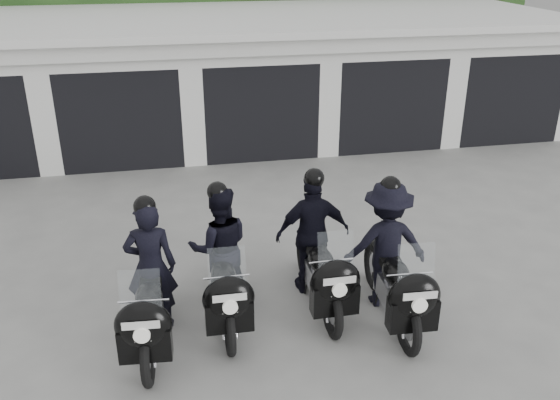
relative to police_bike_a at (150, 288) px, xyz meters
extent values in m
plane|color=gray|center=(2.51, 0.84, -0.77)|extent=(80.00, 80.00, 0.00)
cube|color=silver|center=(2.51, 9.34, 0.63)|extent=(16.00, 6.00, 2.80)
cube|color=silver|center=(2.51, 9.14, 2.11)|extent=(16.40, 6.80, 0.16)
cube|color=silver|center=(2.51, 6.09, 1.88)|extent=(16.40, 0.12, 0.40)
cube|color=black|center=(2.51, 6.32, -0.65)|extent=(16.00, 0.06, 0.24)
cube|color=silver|center=(-2.14, 6.49, 0.63)|extent=(0.50, 0.50, 2.80)
cube|color=black|center=(-0.59, 7.54, 0.33)|extent=(2.60, 2.60, 2.20)
cube|color=silver|center=(-0.59, 6.49, 1.73)|extent=(2.60, 0.50, 0.60)
cube|color=silver|center=(0.96, 6.49, 0.63)|extent=(0.50, 0.50, 2.80)
cube|color=black|center=(2.51, 7.54, 0.33)|extent=(2.60, 2.60, 2.20)
cube|color=silver|center=(2.51, 6.49, 1.73)|extent=(2.60, 0.50, 0.60)
cube|color=silver|center=(4.06, 6.49, 0.63)|extent=(0.50, 0.50, 2.80)
cube|color=black|center=(5.61, 7.54, 0.33)|extent=(2.60, 2.60, 2.20)
cube|color=silver|center=(5.61, 6.49, 1.73)|extent=(2.60, 0.50, 0.60)
cube|color=silver|center=(7.16, 6.49, 0.63)|extent=(0.50, 0.50, 2.80)
cube|color=black|center=(8.71, 7.54, 0.33)|extent=(2.60, 2.60, 2.20)
cube|color=silver|center=(8.71, 6.49, 1.73)|extent=(2.60, 0.50, 0.60)
cube|color=#173212|center=(2.51, 13.34, 1.38)|extent=(20.00, 2.00, 4.30)
cylinder|color=black|center=(-3.99, 14.84, 0.88)|extent=(0.24, 0.24, 3.30)
cylinder|color=black|center=(5.51, 14.84, 0.88)|extent=(0.24, 0.24, 3.30)
cylinder|color=black|center=(10.01, 14.84, 0.88)|extent=(0.24, 0.24, 3.30)
torus|color=black|center=(-0.06, -0.74, -0.45)|extent=(0.17, 0.76, 0.75)
torus|color=black|center=(0.06, 0.73, -0.45)|extent=(0.17, 0.76, 0.75)
cube|color=#A7A7AD|center=(0.00, 0.02, -0.38)|extent=(0.31, 0.58, 0.33)
cube|color=black|center=(0.00, 0.00, -0.54)|extent=(0.19, 1.34, 0.06)
ellipsoid|color=black|center=(-0.01, -0.15, -0.03)|extent=(0.38, 0.62, 0.30)
cube|color=black|center=(0.02, 0.28, -0.01)|extent=(0.31, 0.58, 0.10)
ellipsoid|color=black|center=(-0.07, -0.82, 0.03)|extent=(0.67, 0.39, 0.62)
cube|color=black|center=(-0.07, -0.82, -0.20)|extent=(0.61, 0.27, 0.41)
cube|color=#B2BFC6|center=(-0.06, -0.79, 0.44)|extent=(0.46, 0.15, 0.52)
cylinder|color=silver|center=(-0.05, -0.61, 0.22)|extent=(0.57, 0.08, 0.03)
cube|color=silver|center=(-0.08, -0.99, 0.15)|extent=(0.41, 0.05, 0.09)
cube|color=silver|center=(-0.08, -0.96, -0.03)|extent=(0.19, 0.03, 0.10)
imported|color=black|center=(0.02, 0.31, 0.13)|extent=(0.69, 0.48, 1.80)
sphere|color=black|center=(0.02, 0.31, 0.97)|extent=(0.28, 0.28, 0.28)
torus|color=black|center=(0.93, -0.38, -0.46)|extent=(0.12, 0.74, 0.74)
torus|color=black|center=(0.95, 1.08, -0.46)|extent=(0.12, 0.74, 0.74)
cube|color=#A7A7AD|center=(0.94, 0.37, -0.39)|extent=(0.27, 0.56, 0.32)
cube|color=black|center=(0.94, 0.35, -0.55)|extent=(0.10, 1.31, 0.06)
ellipsoid|color=black|center=(0.94, 0.20, -0.04)|extent=(0.34, 0.59, 0.29)
cube|color=black|center=(0.95, 0.63, -0.02)|extent=(0.27, 0.56, 0.10)
ellipsoid|color=black|center=(0.93, -0.46, 0.02)|extent=(0.64, 0.34, 0.61)
cube|color=black|center=(0.93, -0.46, -0.21)|extent=(0.59, 0.23, 0.40)
cube|color=#B2BFC6|center=(0.93, -0.43, 0.42)|extent=(0.45, 0.12, 0.51)
cylinder|color=silver|center=(0.93, -0.25, 0.20)|extent=(0.57, 0.04, 0.03)
cube|color=silver|center=(0.93, -0.63, 0.14)|extent=(0.40, 0.02, 0.09)
cube|color=silver|center=(0.93, -0.60, -0.04)|extent=(0.18, 0.02, 0.10)
imported|color=black|center=(0.95, 0.65, 0.12)|extent=(0.87, 0.68, 1.77)
sphere|color=black|center=(0.95, 0.65, 0.95)|extent=(0.27, 0.27, 0.27)
torus|color=black|center=(2.28, -0.30, -0.45)|extent=(0.12, 0.76, 0.76)
torus|color=black|center=(2.28, 1.19, -0.45)|extent=(0.12, 0.76, 0.76)
cube|color=#A7A7AD|center=(2.28, 0.47, -0.38)|extent=(0.27, 0.57, 0.33)
cube|color=black|center=(2.28, 0.45, -0.54)|extent=(0.09, 1.35, 0.06)
ellipsoid|color=black|center=(2.28, 0.29, -0.02)|extent=(0.34, 0.60, 0.30)
cube|color=black|center=(2.28, 0.74, 0.00)|extent=(0.27, 0.57, 0.10)
ellipsoid|color=black|center=(2.28, -0.38, 0.04)|extent=(0.65, 0.34, 0.62)
cube|color=black|center=(2.28, -0.38, -0.20)|extent=(0.60, 0.23, 0.41)
cube|color=#B2BFC6|center=(2.28, -0.35, 0.45)|extent=(0.46, 0.12, 0.53)
cylinder|color=silver|center=(2.28, -0.17, 0.22)|extent=(0.58, 0.03, 0.03)
cube|color=silver|center=(2.28, -0.55, 0.16)|extent=(0.41, 0.02, 0.09)
cube|color=silver|center=(2.28, -0.52, -0.02)|extent=(0.19, 0.02, 0.10)
imported|color=black|center=(2.28, 0.76, 0.14)|extent=(1.07, 0.61, 1.82)
sphere|color=black|center=(2.28, 0.76, 0.99)|extent=(0.28, 0.28, 0.28)
torus|color=black|center=(3.12, -0.81, -0.45)|extent=(0.16, 0.77, 0.76)
torus|color=black|center=(3.20, 0.69, -0.45)|extent=(0.16, 0.77, 0.76)
cube|color=#A7A7AD|center=(3.16, -0.04, -0.37)|extent=(0.30, 0.59, 0.33)
cube|color=black|center=(3.16, -0.06, -0.54)|extent=(0.16, 1.36, 0.06)
ellipsoid|color=black|center=(3.15, -0.21, -0.02)|extent=(0.37, 0.62, 0.30)
cube|color=black|center=(3.18, 0.23, 0.00)|extent=(0.30, 0.59, 0.10)
ellipsoid|color=black|center=(3.11, -0.89, 0.04)|extent=(0.67, 0.38, 0.62)
cube|color=black|center=(3.11, -0.89, -0.20)|extent=(0.62, 0.26, 0.42)
cube|color=#B2BFC6|center=(3.12, -0.86, 0.46)|extent=(0.46, 0.15, 0.53)
cylinder|color=silver|center=(3.13, -0.68, 0.23)|extent=(0.58, 0.06, 0.03)
cube|color=silver|center=(3.10, -1.07, 0.17)|extent=(0.42, 0.04, 0.09)
cube|color=silver|center=(3.11, -1.04, -0.02)|extent=(0.19, 0.03, 0.10)
imported|color=black|center=(3.18, 0.25, 0.14)|extent=(1.21, 0.67, 1.83)
sphere|color=black|center=(3.18, 0.25, 1.00)|extent=(0.28, 0.28, 0.28)
camera|label=1|loc=(0.36, -6.46, 3.98)|focal=38.00mm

